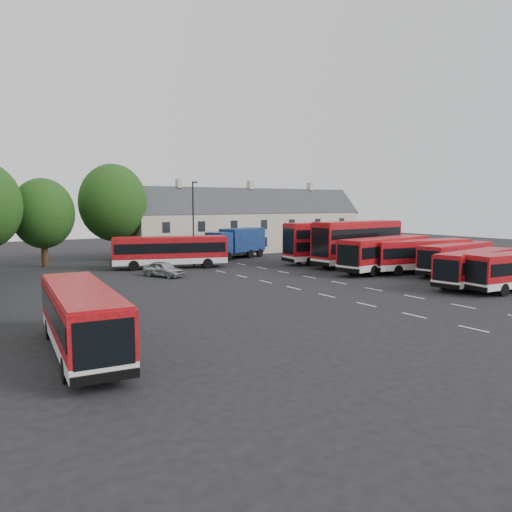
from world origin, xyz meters
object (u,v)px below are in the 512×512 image
object	(u,v)px
box_truck	(237,242)
silver_car	(164,269)
bus_west	(81,314)
bus_dd_south	(358,241)
lamppost	(193,222)

from	to	relation	value
box_truck	silver_car	size ratio (longest dim) A/B	2.09
bus_west	silver_car	xyz separation A→B (m)	(12.86, 20.64, -1.13)
bus_dd_south	bus_west	size ratio (longest dim) A/B	1.10
box_truck	silver_car	distance (m)	17.25
bus_dd_south	lamppost	distance (m)	18.10
bus_west	silver_car	bearing A→B (deg)	-25.56
bus_dd_south	silver_car	world-z (taller)	bus_dd_south
bus_west	lamppost	xyz separation A→B (m)	(18.38, 25.34, 3.06)
bus_dd_south	box_truck	size ratio (longest dim) A/B	1.37
bus_dd_south	bus_west	xyz separation A→B (m)	(-33.97, -16.39, -0.95)
bus_west	lamppost	size ratio (longest dim) A/B	1.21
bus_west	box_truck	world-z (taller)	box_truck
bus_dd_south	silver_car	size ratio (longest dim) A/B	2.87
box_truck	lamppost	xyz separation A→B (m)	(-8.61, -5.11, 2.82)
bus_west	lamppost	distance (m)	31.45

